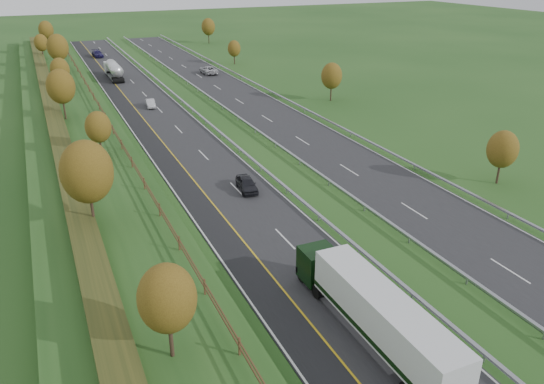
{
  "coord_description": "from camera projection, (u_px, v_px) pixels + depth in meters",
  "views": [
    {
      "loc": [
        -16.55,
        -14.0,
        22.58
      ],
      "look_at": [
        2.39,
        28.34,
        2.2
      ],
      "focal_mm": 35.0,
      "sensor_mm": 36.0,
      "label": 1
    }
  ],
  "objects": [
    {
      "name": "ground",
      "position": [
        232.0,
        131.0,
        75.93
      ],
      "size": [
        400.0,
        400.0,
        0.0
      ],
      "primitive_type": "plane",
      "color": "#214719",
      "rests_on": "ground"
    },
    {
      "name": "near_carriageway",
      "position": [
        168.0,
        129.0,
        77.1
      ],
      "size": [
        10.5,
        200.0,
        0.04
      ],
      "primitive_type": "cube",
      "color": "#242426",
      "rests_on": "ground"
    },
    {
      "name": "far_carriageway",
      "position": [
        272.0,
        116.0,
        83.27
      ],
      "size": [
        10.5,
        200.0,
        0.04
      ],
      "primitive_type": "cube",
      "color": "#242426",
      "rests_on": "ground"
    },
    {
      "name": "hard_shoulder",
      "position": [
        143.0,
        132.0,
        75.7
      ],
      "size": [
        3.0,
        200.0,
        0.04
      ],
      "primitive_type": "cube",
      "color": "black",
      "rests_on": "ground"
    },
    {
      "name": "lane_markings",
      "position": [
        211.0,
        124.0,
        79.39
      ],
      "size": [
        26.75,
        200.0,
        0.01
      ],
      "color": "silver",
      "rests_on": "near_carriageway"
    },
    {
      "name": "embankment_left",
      "position": [
        73.0,
        133.0,
        71.85
      ],
      "size": [
        12.0,
        200.0,
        2.0
      ],
      "primitive_type": "cube",
      "color": "#214719",
      "rests_on": "ground"
    },
    {
      "name": "hedge_left",
      "position": [
        56.0,
        124.0,
        70.48
      ],
      "size": [
        2.2,
        180.0,
        1.1
      ],
      "primitive_type": "cube",
      "color": "#293315",
      "rests_on": "embankment_left"
    },
    {
      "name": "fence_left",
      "position": [
        106.0,
        118.0,
        72.49
      ],
      "size": [
        0.12,
        189.06,
        1.2
      ],
      "color": "#422B19",
      "rests_on": "embankment_left"
    },
    {
      "name": "median_barrier_near",
      "position": [
        206.0,
        120.0,
        79.0
      ],
      "size": [
        0.32,
        200.0,
        0.71
      ],
      "color": "#96999E",
      "rests_on": "ground"
    },
    {
      "name": "median_barrier_far",
      "position": [
        238.0,
        116.0,
        80.9
      ],
      "size": [
        0.32,
        200.0,
        0.71
      ],
      "color": "#96999E",
      "rests_on": "ground"
    },
    {
      "name": "outer_barrier_far",
      "position": [
        305.0,
        109.0,
        85.2
      ],
      "size": [
        0.32,
        200.0,
        0.71
      ],
      "color": "#96999E",
      "rests_on": "ground"
    },
    {
      "name": "trees_left",
      "position": [
        73.0,
        99.0,
        67.01
      ],
      "size": [
        6.64,
        164.3,
        7.66
      ],
      "color": "#2D2116",
      "rests_on": "embankment_left"
    },
    {
      "name": "trees_far",
      "position": [
        273.0,
        55.0,
        110.96
      ],
      "size": [
        8.45,
        118.6,
        7.12
      ],
      "color": "#2D2116",
      "rests_on": "ground"
    },
    {
      "name": "box_lorry",
      "position": [
        373.0,
        311.0,
        33.29
      ],
      "size": [
        2.58,
        16.28,
        4.06
      ],
      "color": "black",
      "rests_on": "near_carriageway"
    },
    {
      "name": "road_tanker",
      "position": [
        114.0,
        70.0,
        108.85
      ],
      "size": [
        2.4,
        11.22,
        3.46
      ],
      "color": "silver",
      "rests_on": "near_carriageway"
    },
    {
      "name": "car_dark_near",
      "position": [
        247.0,
        184.0,
        56.16
      ],
      "size": [
        2.28,
        4.52,
        1.48
      ],
      "primitive_type": "imported",
      "rotation": [
        0.0,
        0.0,
        -0.13
      ],
      "color": "black",
      "rests_on": "near_carriageway"
    },
    {
      "name": "car_silver_mid",
      "position": [
        150.0,
        103.0,
        88.02
      ],
      "size": [
        1.7,
        4.01,
        1.29
      ],
      "primitive_type": "imported",
      "rotation": [
        0.0,
        0.0,
        -0.09
      ],
      "color": "#B1B1B6",
      "rests_on": "near_carriageway"
    },
    {
      "name": "car_small_far",
      "position": [
        97.0,
        54.0,
        133.5
      ],
      "size": [
        2.55,
        5.57,
        1.58
      ],
      "primitive_type": "imported",
      "rotation": [
        0.0,
        0.0,
        0.06
      ],
      "color": "#1A1544",
      "rests_on": "near_carriageway"
    },
    {
      "name": "car_oncoming",
      "position": [
        208.0,
        70.0,
        113.74
      ],
      "size": [
        2.76,
        5.96,
        1.65
      ],
      "primitive_type": "imported",
      "rotation": [
        0.0,
        0.0,
        3.15
      ],
      "color": "#B2B2B7",
      "rests_on": "far_carriageway"
    }
  ]
}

